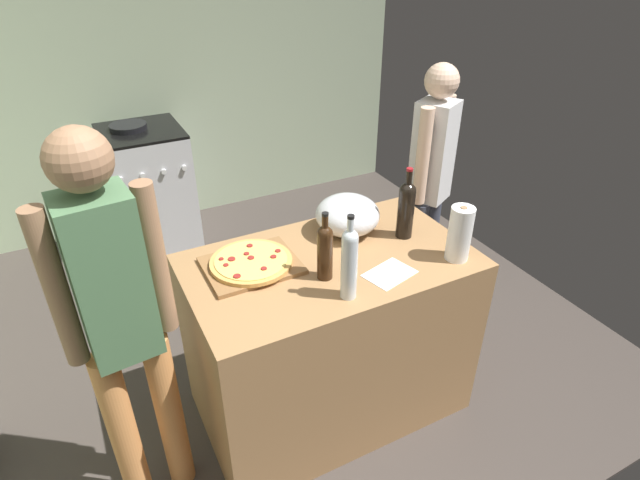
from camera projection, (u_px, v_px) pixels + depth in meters
ground_plane at (261, 311)px, 3.44m from camera, size 3.81×3.76×0.02m
kitchen_wall_rear at (173, 60)px, 3.99m from camera, size 3.81×0.10×2.60m
counter at (329, 337)px, 2.54m from camera, size 1.29×0.76×0.91m
cutting_board at (251, 265)px, 2.25m from camera, size 0.40×0.32×0.02m
pizza at (251, 262)px, 2.24m from camera, size 0.36×0.36×0.03m
mixing_bowl at (348, 215)px, 2.47m from camera, size 0.31×0.31×0.19m
paper_towel_roll at (460, 234)px, 2.25m from camera, size 0.10×0.10×0.26m
wine_bottle_dark at (406, 207)px, 2.41m from camera, size 0.08×0.08×0.35m
wine_bottle_clear at (325, 249)px, 2.12m from camera, size 0.07×0.07×0.31m
wine_bottle_amber at (349, 261)px, 1.99m from camera, size 0.07×0.07×0.37m
recipe_sheet at (390, 274)px, 2.21m from camera, size 0.24×0.20×0.00m
stove at (150, 187)px, 3.96m from camera, size 0.58×0.63×0.97m
person_in_stripes at (120, 318)px, 1.84m from camera, size 0.40×0.22×1.70m
person_in_red at (430, 180)px, 3.06m from camera, size 0.33×0.27×1.57m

